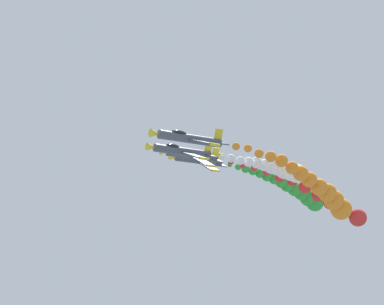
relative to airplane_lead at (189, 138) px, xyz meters
The scene contains 8 objects.
airplane_lead is the anchor object (origin of this frame).
smoke_trail_lead 25.25m from the airplane_lead, 84.33° to the right, with size 5.94×25.04×8.20m.
airplane_left_inner 10.32m from the airplane_lead, 29.53° to the right, with size 9.13×10.35×3.55m.
smoke_trail_left_inner 27.41m from the airplane_lead, 66.25° to the right, with size 5.06×19.16×3.03m.
airplane_right_inner 21.82m from the airplane_lead, 36.02° to the right, with size 8.72×10.35×4.58m.
smoke_trail_right_inner 41.22m from the airplane_lead, 69.12° to the right, with size 6.45×25.88×9.72m.
airplane_left_outer 31.10m from the airplane_lead, 37.80° to the right, with size 8.62×10.35×4.78m.
smoke_trail_left_outer 47.36m from the airplane_lead, 59.04° to the right, with size 3.23×21.73×7.08m.
Camera 1 is at (-82.11, 58.28, 66.83)m, focal length 66.76 mm.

